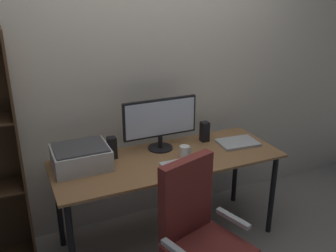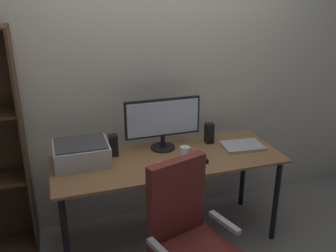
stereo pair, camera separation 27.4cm
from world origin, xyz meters
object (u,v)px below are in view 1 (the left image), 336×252
object	(u,v)px
keyboard	(180,163)
laptop	(238,143)
coffee_mug	(185,152)
printer	(81,157)
speaker_left	(112,148)
office_chair	(200,246)
mouse	(203,158)
desk	(168,168)
speaker_right	(205,132)
monitor	(160,120)

from	to	relation	value
keyboard	laptop	world-z (taller)	laptop
coffee_mug	printer	xyz separation A→B (m)	(-0.76, 0.16, 0.03)
speaker_left	office_chair	bearing A→B (deg)	-71.38
mouse	printer	size ratio (longest dim) A/B	0.24
keyboard	printer	world-z (taller)	printer
printer	office_chair	xyz separation A→B (m)	(0.54, -0.83, -0.36)
desk	printer	distance (m)	0.67
mouse	speaker_left	bearing A→B (deg)	152.45
keyboard	coffee_mug	bearing A→B (deg)	49.30
laptop	coffee_mug	bearing A→B (deg)	-170.18
speaker_left	printer	xyz separation A→B (m)	(-0.25, -0.05, -0.00)
mouse	office_chair	bearing A→B (deg)	-120.15
mouse	speaker_right	world-z (taller)	speaker_right
monitor	laptop	xyz separation A→B (m)	(0.63, -0.18, -0.23)
mouse	speaker_left	xyz separation A→B (m)	(-0.61, 0.31, 0.07)
monitor	desk	bearing A→B (deg)	-93.88
office_chair	coffee_mug	bearing A→B (deg)	54.84
mouse	coffee_mug	bearing A→B (deg)	134.62
speaker_right	printer	distance (m)	1.05
desk	keyboard	distance (m)	0.16
speaker_left	speaker_right	distance (m)	0.81
keyboard	speaker_left	world-z (taller)	speaker_left
laptop	speaker_left	bearing A→B (deg)	175.74
desk	monitor	bearing A→B (deg)	86.12
printer	office_chair	bearing A→B (deg)	-56.64
speaker_left	monitor	bearing A→B (deg)	1.12
office_chair	monitor	bearing A→B (deg)	65.97
coffee_mug	printer	distance (m)	0.78
office_chair	speaker_right	bearing A→B (deg)	42.68
monitor	keyboard	xyz separation A→B (m)	(0.02, -0.32, -0.23)
keyboard	office_chair	world-z (taller)	office_chair
desk	speaker_right	xyz separation A→B (m)	(0.42, 0.18, 0.17)
desk	laptop	bearing A→B (deg)	1.00
laptop	keyboard	bearing A→B (deg)	-161.91
desk	speaker_left	size ratio (longest dim) A/B	10.34
coffee_mug	printer	bearing A→B (deg)	167.99
speaker_right	office_chair	distance (m)	1.08
desk	speaker_right	size ratio (longest dim) A/B	10.34
printer	mouse	bearing A→B (deg)	-17.05
monitor	laptop	size ratio (longest dim) A/B	1.91
speaker_right	monitor	bearing A→B (deg)	178.88
coffee_mug	speaker_right	size ratio (longest dim) A/B	0.54
speaker_right	laptop	bearing A→B (deg)	-36.95
monitor	mouse	world-z (taller)	monitor
speaker_left	printer	bearing A→B (deg)	-168.62
monitor	office_chair	xyz separation A→B (m)	(-0.11, -0.88, -0.52)
desk	laptop	world-z (taller)	laptop
monitor	printer	xyz separation A→B (m)	(-0.65, -0.06, -0.16)
mouse	speaker_right	distance (m)	0.37
keyboard	coffee_mug	distance (m)	0.14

